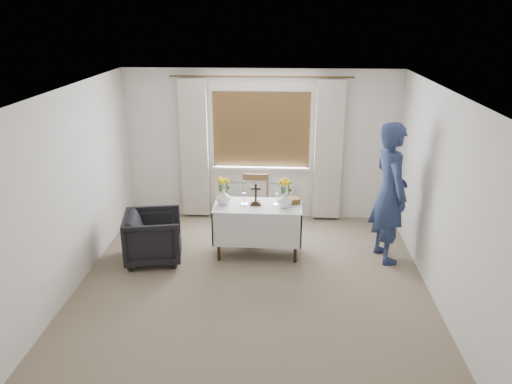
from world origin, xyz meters
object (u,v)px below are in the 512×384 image
(wooden_chair, at_px, (254,206))
(armchair, at_px, (153,237))
(person, at_px, (390,193))
(flower_vase_left, at_px, (223,197))
(flower_vase_right, at_px, (285,200))
(altar_table, at_px, (258,230))
(wooden_cross, at_px, (256,194))

(wooden_chair, relative_size, armchair, 1.22)
(person, relative_size, flower_vase_left, 9.33)
(person, relative_size, flower_vase_right, 9.18)
(altar_table, bearing_deg, flower_vase_left, 177.36)
(flower_vase_left, bearing_deg, altar_table, -2.64)
(flower_vase_left, height_order, flower_vase_right, flower_vase_right)
(wooden_chair, distance_m, wooden_cross, 0.81)
(altar_table, xyz_separation_m, flower_vase_left, (-0.49, 0.02, 0.49))
(armchair, bearing_deg, flower_vase_right, -93.94)
(armchair, bearing_deg, person, -96.66)
(armchair, height_order, flower_vase_left, flower_vase_left)
(altar_table, xyz_separation_m, armchair, (-1.45, -0.27, -0.03))
(wooden_cross, bearing_deg, altar_table, -23.00)
(armchair, height_order, person, person)
(wooden_chair, xyz_separation_m, armchair, (-1.36, -0.95, -0.12))
(altar_table, relative_size, wooden_chair, 1.30)
(altar_table, xyz_separation_m, flower_vase_right, (0.38, -0.05, 0.49))
(wooden_chair, bearing_deg, altar_table, -78.83)
(armchair, xyz_separation_m, flower_vase_right, (1.84, 0.23, 0.52))
(armchair, bearing_deg, wooden_chair, -65.97)
(flower_vase_left, bearing_deg, flower_vase_right, -4.44)
(wooden_chair, distance_m, person, 2.10)
(wooden_chair, bearing_deg, flower_vase_right, -53.52)
(flower_vase_right, bearing_deg, altar_table, 173.25)
(wooden_chair, bearing_deg, person, -16.88)
(wooden_cross, xyz_separation_m, flower_vase_right, (0.41, -0.06, -0.05))
(wooden_chair, relative_size, flower_vase_left, 4.47)
(flower_vase_right, bearing_deg, wooden_cross, 172.08)
(wooden_chair, bearing_deg, armchair, -141.55)
(armchair, relative_size, wooden_cross, 2.41)
(altar_table, relative_size, flower_vase_right, 5.74)
(wooden_chair, height_order, armchair, wooden_chair)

